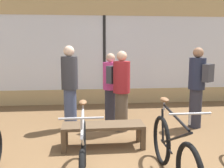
# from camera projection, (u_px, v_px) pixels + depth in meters

# --- Properties ---
(shop_back_wall) EXTENTS (12.00, 0.08, 3.20)m
(shop_back_wall) POSITION_uv_depth(u_px,v_px,m) (104.00, 49.00, 7.33)
(shop_back_wall) COLOR tan
(shop_back_wall) RESTS_ON ground_plane
(bicycle_left) EXTENTS (0.46, 1.72, 1.02)m
(bicycle_left) POSITION_uv_depth(u_px,v_px,m) (83.00, 157.00, 3.10)
(bicycle_left) COLOR black
(bicycle_left) RESTS_ON ground_plane
(bicycle_right) EXTENTS (0.46, 1.74, 1.04)m
(bicycle_right) POSITION_uv_depth(u_px,v_px,m) (173.00, 152.00, 3.19)
(bicycle_right) COLOR black
(bicycle_right) RESTS_ON ground_plane
(display_bench) EXTENTS (1.40, 0.44, 0.41)m
(display_bench) POSITION_uv_depth(u_px,v_px,m) (103.00, 128.00, 4.29)
(display_bench) COLOR brown
(display_bench) RESTS_ON ground_plane
(customer_near_rack) EXTENTS (0.52, 0.56, 1.71)m
(customer_near_rack) POSITION_uv_depth(u_px,v_px,m) (197.00, 85.00, 5.24)
(customer_near_rack) COLOR #2D2D38
(customer_near_rack) RESTS_ON ground_plane
(customer_by_window) EXTENTS (0.44, 0.44, 1.74)m
(customer_by_window) POSITION_uv_depth(u_px,v_px,m) (70.00, 86.00, 5.15)
(customer_by_window) COLOR #424C6B
(customer_by_window) RESTS_ON ground_plane
(customer_mid_floor) EXTENTS (0.46, 0.46, 1.57)m
(customer_mid_floor) POSITION_uv_depth(u_px,v_px,m) (111.00, 87.00, 5.61)
(customer_mid_floor) COLOR #2D2D38
(customer_mid_floor) RESTS_ON ground_plane
(customer_near_bench) EXTENTS (0.54, 0.55, 1.64)m
(customer_near_bench) POSITION_uv_depth(u_px,v_px,m) (121.00, 88.00, 5.05)
(customer_near_bench) COLOR brown
(customer_near_bench) RESTS_ON ground_plane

